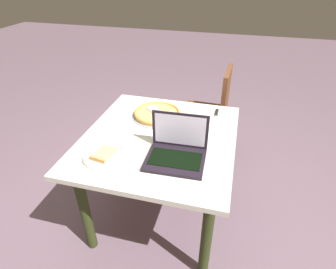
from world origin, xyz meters
TOP-DOWN VIEW (x-y plane):
  - ground_plane at (0.00, 0.00)m, footprint 12.00×12.00m
  - dining_table at (0.00, 0.00)m, footprint 1.01×0.92m
  - laptop at (-0.18, -0.15)m, footprint 0.27×0.32m
  - pizza_plate at (-0.28, 0.23)m, footprint 0.24×0.24m
  - pizza_tray at (0.24, 0.08)m, footprint 0.35×0.35m
  - table_knife at (0.34, -0.31)m, footprint 0.23×0.02m
  - chair_near at (0.84, -0.24)m, footprint 0.40×0.40m

SIDE VIEW (x-z plane):
  - ground_plane at x=0.00m, z-range 0.00..0.00m
  - chair_near at x=0.84m, z-range 0.06..0.93m
  - dining_table at x=0.00m, z-range 0.24..0.95m
  - table_knife at x=0.34m, z-range 0.70..0.71m
  - pizza_plate at x=-0.28m, z-range 0.70..0.74m
  - pizza_tray at x=0.24m, z-range 0.71..0.74m
  - laptop at x=-0.18m, z-range 0.64..0.86m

